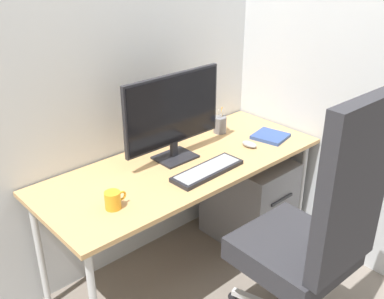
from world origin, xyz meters
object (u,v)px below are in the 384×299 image
object	(u,v)px
filing_cabinet	(248,199)
monitor	(174,113)
office_chair	(316,231)
keyboard	(208,171)
notebook	(270,136)
pen_holder	(220,125)
mouse	(249,144)
coffee_mug	(113,200)

from	to	relation	value
filing_cabinet	monitor	size ratio (longest dim) A/B	0.91
office_chair	keyboard	distance (m)	0.62
monitor	notebook	distance (m)	0.67
filing_cabinet	keyboard	xyz separation A→B (m)	(-0.50, -0.13, 0.44)
keyboard	pen_holder	distance (m)	0.53
filing_cabinet	notebook	xyz separation A→B (m)	(0.08, -0.08, 0.44)
monitor	mouse	distance (m)	0.51
filing_cabinet	notebook	world-z (taller)	notebook
monitor	keyboard	size ratio (longest dim) A/B	1.47
monitor	coffee_mug	xyz separation A→B (m)	(-0.53, -0.20, -0.22)
keyboard	filing_cabinet	bearing A→B (deg)	15.11
mouse	notebook	bearing A→B (deg)	-3.63
notebook	keyboard	bearing A→B (deg)	173.58
mouse	filing_cabinet	bearing A→B (deg)	31.63
monitor	keyboard	bearing A→B (deg)	-87.35
filing_cabinet	notebook	distance (m)	0.45
office_chair	filing_cabinet	size ratio (longest dim) A/B	2.30
office_chair	filing_cabinet	distance (m)	0.92
office_chair	filing_cabinet	world-z (taller)	office_chair
mouse	coffee_mug	bearing A→B (deg)	178.01
keyboard	mouse	bearing A→B (deg)	8.92
keyboard	monitor	bearing A→B (deg)	92.65
monitor	keyboard	world-z (taller)	monitor
pen_holder	keyboard	bearing A→B (deg)	-142.27
mouse	office_chair	bearing A→B (deg)	-118.16
office_chair	coffee_mug	size ratio (longest dim) A/B	11.98
keyboard	pen_holder	bearing A→B (deg)	37.73
office_chair	pen_holder	bearing A→B (deg)	70.06
notebook	mouse	bearing A→B (deg)	167.08
monitor	mouse	xyz separation A→B (m)	(0.41, -0.18, -0.25)
mouse	notebook	size ratio (longest dim) A/B	0.52
office_chair	keyboard	bearing A→B (deg)	97.47
keyboard	office_chair	bearing A→B (deg)	-82.53
filing_cabinet	mouse	bearing A→B (deg)	-145.37
keyboard	notebook	xyz separation A→B (m)	(0.58, 0.06, -0.00)
filing_cabinet	notebook	bearing A→B (deg)	-42.59
office_chair	pen_holder	world-z (taller)	office_chair
notebook	filing_cabinet	bearing A→B (deg)	125.13
keyboard	notebook	bearing A→B (deg)	5.86
office_chair	mouse	bearing A→B (deg)	64.84
keyboard	mouse	size ratio (longest dim) A/B	4.33
office_chair	pen_holder	size ratio (longest dim) A/B	8.20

